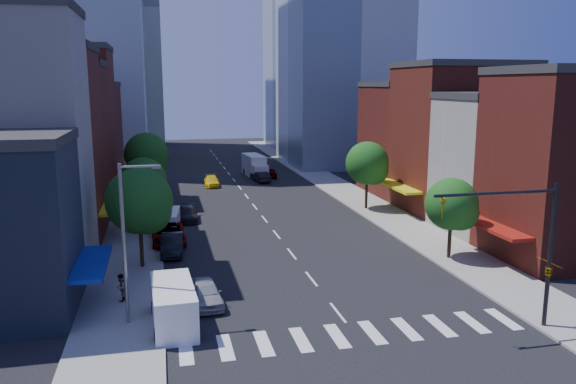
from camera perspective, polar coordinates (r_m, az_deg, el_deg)
name	(u,v)px	position (r m, az deg, el deg)	size (l,w,h in m)	color
ground	(338,313)	(34.03, 5.09, -12.11)	(220.00, 220.00, 0.00)	black
sidewalk_left	(141,194)	(71.07, -14.73, -0.19)	(5.00, 120.00, 0.15)	gray
sidewalk_right	(336,186)	(74.42, 4.86, 0.62)	(5.00, 120.00, 0.15)	gray
crosswalk	(355,334)	(31.44, 6.81, -14.16)	(19.00, 3.00, 0.01)	silver
bldg_left_2	(24,149)	(51.79, -25.28, 4.00)	(12.00, 9.00, 16.00)	maroon
bldg_left_3	(44,144)	(60.12, -23.54, 4.47)	(12.00, 8.00, 15.00)	#561D15
bldg_left_4	(58,128)	(68.38, -22.31, 6.07)	(12.00, 9.00, 17.00)	maroon
bldg_left_5	(72,138)	(77.89, -21.09, 5.16)	(12.00, 10.00, 13.00)	#561D15
bldg_right_1	(509,166)	(54.81, 21.56, 2.49)	(12.00, 8.00, 12.00)	silver
bldg_right_2	(459,140)	(62.23, 17.01, 5.08)	(12.00, 10.00, 15.00)	maroon
bldg_right_3	(417,140)	(71.14, 12.99, 5.14)	(12.00, 10.00, 13.00)	#561D15
tower_far_w	(115,11)	(125.92, -17.20, 17.12)	(18.00, 18.00, 56.00)	#9EA5AD
traffic_signal	(541,256)	(33.32, 24.31, -5.98)	(7.24, 2.24, 8.00)	black
streetlight	(127,234)	(31.86, -16.04, -4.08)	(2.25, 0.25, 9.00)	slate
tree_left_near	(141,204)	(41.59, -14.67, -1.14)	(4.80, 4.80, 7.30)	black
tree_left_mid	(145,182)	(52.46, -14.30, 0.94)	(4.20, 4.20, 6.65)	black
tree_left_far	(148,156)	(66.21, -14.05, 3.55)	(5.00, 5.00, 7.75)	black
tree_right_near	(454,206)	(44.30, 16.48, -1.40)	(4.00, 4.00, 6.20)	black
tree_right_far	(369,165)	(60.27, 8.21, 2.75)	(4.60, 4.60, 7.20)	black
parked_car_front	(206,293)	(35.16, -8.35, -10.12)	(1.74, 4.32, 1.47)	#A5A4A9
parked_car_second	(172,244)	(45.65, -11.69, -5.22)	(1.68, 4.82, 1.59)	black
parked_car_third	(169,234)	(48.68, -12.04, -4.19)	(2.71, 5.87, 1.63)	#999999
parked_car_rear	(188,214)	(56.44, -10.14, -2.19)	(1.88, 4.64, 1.35)	black
cargo_van_near	(173,306)	(32.30, -11.56, -11.32)	(2.53, 5.72, 2.39)	white
cargo_van_far	(168,223)	(51.76, -12.13, -3.06)	(2.40, 5.01, 2.06)	silver
taxi	(212,181)	(75.02, -7.78, 1.11)	(1.89, 4.65, 1.35)	yellow
traffic_car_oncoming	(261,177)	(77.54, -2.74, 1.55)	(1.54, 4.40, 1.45)	black
traffic_car_far	(271,173)	(81.32, -1.76, 1.96)	(1.59, 3.96, 1.35)	#999999
box_truck	(255,166)	(82.64, -3.41, 2.63)	(2.92, 7.80, 3.07)	silver
pedestrian_near	(101,271)	(40.12, -18.43, -7.61)	(0.57, 0.37, 1.56)	#999999
pedestrian_far	(121,288)	(36.38, -16.63, -9.29)	(0.83, 0.65, 1.72)	#999999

